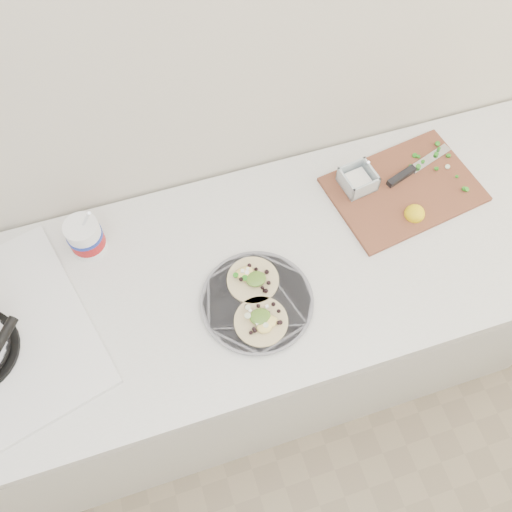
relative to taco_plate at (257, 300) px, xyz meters
name	(u,v)px	position (x,y,z in m)	size (l,w,h in m)	color
counter	(190,348)	(-0.20, 0.11, -0.47)	(2.44, 0.66, 0.90)	silver
taco_plate	(257,300)	(0.00, 0.00, 0.00)	(0.29, 0.29, 0.04)	slate
tub	(86,235)	(-0.37, 0.29, 0.05)	(0.09, 0.09, 0.21)	white
cutboard	(401,185)	(0.50, 0.21, 0.00)	(0.44, 0.34, 0.06)	brown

